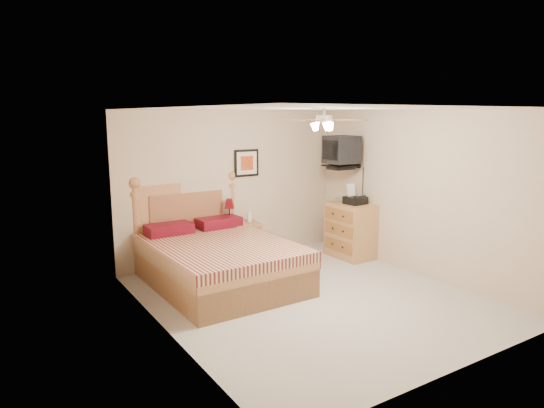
# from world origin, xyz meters

# --- Properties ---
(floor) EXTENTS (4.50, 4.50, 0.00)m
(floor) POSITION_xyz_m (0.00, 0.00, 0.00)
(floor) COLOR #ADA59C
(floor) RESTS_ON ground
(ceiling) EXTENTS (4.00, 4.50, 0.04)m
(ceiling) POSITION_xyz_m (0.00, 0.00, 2.50)
(ceiling) COLOR white
(ceiling) RESTS_ON ground
(wall_back) EXTENTS (4.00, 0.04, 2.50)m
(wall_back) POSITION_xyz_m (0.00, 2.25, 1.25)
(wall_back) COLOR #C7AF93
(wall_back) RESTS_ON ground
(wall_front) EXTENTS (4.00, 0.04, 2.50)m
(wall_front) POSITION_xyz_m (0.00, -2.25, 1.25)
(wall_front) COLOR #C7AF93
(wall_front) RESTS_ON ground
(wall_left) EXTENTS (0.04, 4.50, 2.50)m
(wall_left) POSITION_xyz_m (-2.00, 0.00, 1.25)
(wall_left) COLOR #C7AF93
(wall_left) RESTS_ON ground
(wall_right) EXTENTS (0.04, 4.50, 2.50)m
(wall_right) POSITION_xyz_m (2.00, 0.00, 1.25)
(wall_right) COLOR #C7AF93
(wall_right) RESTS_ON ground
(bed) EXTENTS (1.82, 2.37, 1.52)m
(bed) POSITION_xyz_m (-0.80, 1.12, 0.76)
(bed) COLOR #A06138
(bed) RESTS_ON ground
(nightstand) EXTENTS (0.64, 0.51, 0.65)m
(nightstand) POSITION_xyz_m (0.03, 2.00, 0.32)
(nightstand) COLOR #B36C38
(nightstand) RESTS_ON ground
(table_lamp) EXTENTS (0.26, 0.26, 0.41)m
(table_lamp) POSITION_xyz_m (-0.14, 2.09, 0.86)
(table_lamp) COLOR #5A050B
(table_lamp) RESTS_ON nightstand
(lotion_bottle) EXTENTS (0.11, 0.11, 0.23)m
(lotion_bottle) POSITION_xyz_m (0.17, 1.98, 0.77)
(lotion_bottle) COLOR silver
(lotion_bottle) RESTS_ON nightstand
(framed_picture) EXTENTS (0.46, 0.04, 0.46)m
(framed_picture) POSITION_xyz_m (0.27, 2.23, 1.62)
(framed_picture) COLOR black
(framed_picture) RESTS_ON wall_back
(dresser) EXTENTS (0.56, 0.80, 0.94)m
(dresser) POSITION_xyz_m (1.73, 1.19, 0.47)
(dresser) COLOR #A76F40
(dresser) RESTS_ON ground
(fax_machine) EXTENTS (0.33, 0.35, 0.34)m
(fax_machine) POSITION_xyz_m (1.75, 1.13, 1.10)
(fax_machine) COLOR black
(fax_machine) RESTS_ON dresser
(magazine_lower) EXTENTS (0.30, 0.34, 0.03)m
(magazine_lower) POSITION_xyz_m (1.69, 1.52, 0.95)
(magazine_lower) COLOR #A99D88
(magazine_lower) RESTS_ON dresser
(magazine_upper) EXTENTS (0.23, 0.30, 0.02)m
(magazine_upper) POSITION_xyz_m (1.70, 1.52, 0.97)
(magazine_upper) COLOR tan
(magazine_upper) RESTS_ON magazine_lower
(wall_tv) EXTENTS (0.56, 0.46, 0.58)m
(wall_tv) POSITION_xyz_m (1.75, 1.34, 1.81)
(wall_tv) COLOR black
(wall_tv) RESTS_ON wall_right
(ceiling_fan) EXTENTS (1.14, 1.14, 0.28)m
(ceiling_fan) POSITION_xyz_m (0.00, -0.20, 2.36)
(ceiling_fan) COLOR white
(ceiling_fan) RESTS_ON ceiling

